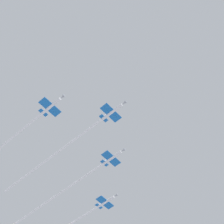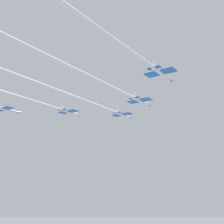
% 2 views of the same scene
% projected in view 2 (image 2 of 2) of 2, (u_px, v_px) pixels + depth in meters
% --- Properties ---
extents(jet_lead, '(65.58, 25.08, 2.52)m').
position_uv_depth(jet_lead, '(92.00, 103.00, 110.31)').
color(jet_lead, white).
extents(jet_port_inner, '(71.73, 27.21, 2.52)m').
position_uv_depth(jet_port_inner, '(23.00, 98.00, 105.56)').
color(jet_port_inner, white).
extents(jet_starboard_inner, '(78.71, 29.62, 2.52)m').
position_uv_depth(jet_starboard_inner, '(93.00, 78.00, 83.95)').
color(jet_starboard_inner, white).
extents(jet_starboard_outer, '(74.65, 28.22, 2.52)m').
position_uv_depth(jet_starboard_outer, '(108.00, 35.00, 61.44)').
color(jet_starboard_outer, white).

